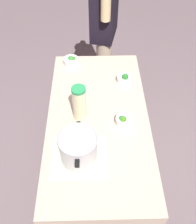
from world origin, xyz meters
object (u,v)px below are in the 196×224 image
lemonade_pitcher (79,103)px  broccoli_bowl_back (124,120)px  person_cook (104,31)px  broccoli_bowl_front (124,78)px  broccoli_bowl_center (71,61)px  cooking_pot (78,148)px

lemonade_pitcher → broccoli_bowl_back: bearing=-102.0°
lemonade_pitcher → person_cook: person_cook is taller
broccoli_bowl_front → broccoli_bowl_center: size_ratio=0.93×
broccoli_bowl_center → broccoli_bowl_back: size_ratio=1.05×
lemonade_pitcher → broccoli_bowl_center: size_ratio=2.22×
lemonade_pitcher → person_cook: size_ratio=0.16×
cooking_pot → broccoli_bowl_center: 0.90m
lemonade_pitcher → broccoli_bowl_front: bearing=-43.0°
cooking_pot → broccoli_bowl_center: (0.90, 0.09, -0.07)m
lemonade_pitcher → broccoli_bowl_center: lemonade_pitcher is taller
cooking_pot → broccoli_bowl_back: cooking_pot is taller
broccoli_bowl_front → lemonade_pitcher: bearing=137.0°
person_cook → lemonade_pitcher: bearing=169.0°
cooking_pot → broccoli_bowl_front: bearing=-26.2°
lemonade_pitcher → broccoli_bowl_front: size_ratio=2.39×
cooking_pot → broccoli_bowl_front: (0.67, -0.33, -0.08)m
lemonade_pitcher → broccoli_bowl_center: 0.59m
broccoli_bowl_center → broccoli_bowl_front: bearing=-118.7°
cooking_pot → person_cook: (1.33, -0.20, -0.07)m
cooking_pot → broccoli_bowl_center: bearing=5.5°
broccoli_bowl_center → broccoli_bowl_back: broccoli_bowl_center is taller
broccoli_bowl_center → person_cook: size_ratio=0.07×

